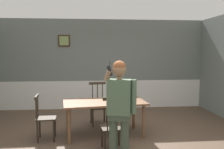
% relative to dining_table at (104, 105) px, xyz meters
% --- Properties ---
extents(ground_plane, '(7.42, 7.42, 0.00)m').
position_rel_dining_table_xyz_m(ground_plane, '(0.03, -0.62, -0.67)').
color(ground_plane, brown).
extents(room_back_partition, '(6.75, 0.17, 2.84)m').
position_rel_dining_table_xyz_m(room_back_partition, '(0.02, 2.59, 0.70)').
color(room_back_partition, slate).
rests_on(room_back_partition, ground_plane).
extents(dining_table, '(1.84, 1.10, 0.76)m').
position_rel_dining_table_xyz_m(dining_table, '(0.00, 0.00, 0.00)').
color(dining_table, brown).
rests_on(dining_table, ground_plane).
extents(chair_near_window, '(0.46, 0.46, 1.04)m').
position_rel_dining_table_xyz_m(chair_near_window, '(0.10, -0.83, -0.19)').
color(chair_near_window, '#2D2319').
rests_on(chair_near_window, ground_plane).
extents(chair_by_doorway, '(0.43, 0.43, 0.94)m').
position_rel_dining_table_xyz_m(chair_by_doorway, '(-1.25, -0.15, -0.19)').
color(chair_by_doorway, '#2D2319').
rests_on(chair_by_doorway, ground_plane).
extents(chair_at_table_head, '(0.48, 0.48, 1.05)m').
position_rel_dining_table_xyz_m(chair_at_table_head, '(-0.10, 0.83, -0.18)').
color(chair_at_table_head, '#2D2319').
rests_on(chair_at_table_head, ground_plane).
extents(person_figure, '(0.53, 0.30, 1.69)m').
position_rel_dining_table_xyz_m(person_figure, '(0.17, -1.32, 0.30)').
color(person_figure, '#3A493A').
rests_on(person_figure, ground_plane).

